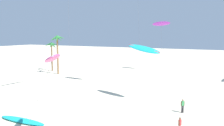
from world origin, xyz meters
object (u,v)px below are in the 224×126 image
Objects in this scene: palm_tree_1 at (57,43)px; flying_kite_4 at (52,58)px; flying_kite_5 at (144,49)px; grounded_kite_0 at (22,120)px; person_foreground_walker at (180,125)px; flying_kite_3 at (161,24)px; palm_tree_0 at (52,48)px; person_near_left at (183,105)px.

palm_tree_1 reaches higher than flying_kite_4.
flying_kite_5 is 18.48m from grounded_kite_0.
flying_kite_4 is 11.32m from grounded_kite_0.
flying_kite_5 is 13.71m from person_foreground_walker.
flying_kite_3 is 2.08× the size of grounded_kite_0.
palm_tree_0 is 43.61m from flying_kite_4.
flying_kite_3 reaches higher than palm_tree_1.
palm_tree_1 is at bearing -142.36° from flying_kite_3.
palm_tree_1 is 26.46m from flying_kite_3.
flying_kite_5 reaches higher than person_near_left.
palm_tree_0 reaches higher than person_foreground_walker.
palm_tree_1 is 0.71× the size of flying_kite_3.
grounded_kite_0 is at bearing -143.27° from person_near_left.
flying_kite_4 is 13.58m from person_foreground_walker.
flying_kite_5 is 9.66m from person_near_left.
flying_kite_3 reaches higher than grounded_kite_0.
palm_tree_1 is at bearing 123.26° from grounded_kite_0.
palm_tree_1 reaches higher than person_foreground_walker.
palm_tree_1 is at bearing 156.37° from flying_kite_5.
palm_tree_1 is at bearing 130.17° from flying_kite_4.
flying_kite_5 is at bearing -79.36° from flying_kite_3.
person_near_left is at bearing -24.31° from palm_tree_1.
person_foreground_walker is at bearing -81.81° from person_near_left.
palm_tree_0 is at bearing 132.14° from flying_kite_4.
grounded_kite_0 is (-7.70, 3.38, -7.58)m from flying_kite_4.
grounded_kite_0 is 3.72× the size of person_foreground_walker.
flying_kite_3 is at bearing 37.64° from palm_tree_1.
palm_tree_0 is 44.91m from person_foreground_walker.
flying_kite_4 reaches higher than palm_tree_0.
flying_kite_5 is (1.12, 17.86, -0.24)m from flying_kite_4.
flying_kite_3 is at bearing 110.58° from person_near_left.
flying_kite_4 is at bearing -93.58° from flying_kite_5.
person_near_left is (-0.92, 6.40, 0.01)m from person_foreground_walker.
grounded_kite_0 is at bearing 156.29° from flying_kite_4.
palm_tree_0 is at bearing 154.28° from person_near_left.
flying_kite_4 is at bearing -84.95° from flying_kite_3.
flying_kite_5 is 6.71× the size of person_near_left.
person_foreground_walker is (8.33, 8.26, -6.83)m from flying_kite_4.
flying_kite_5 reaches higher than grounded_kite_0.
flying_kite_3 is at bearing 26.65° from palm_tree_0.
flying_kite_5 is (5.10, -27.13, -4.72)m from flying_kite_3.
palm_tree_0 is 36.54m from grounded_kite_0.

